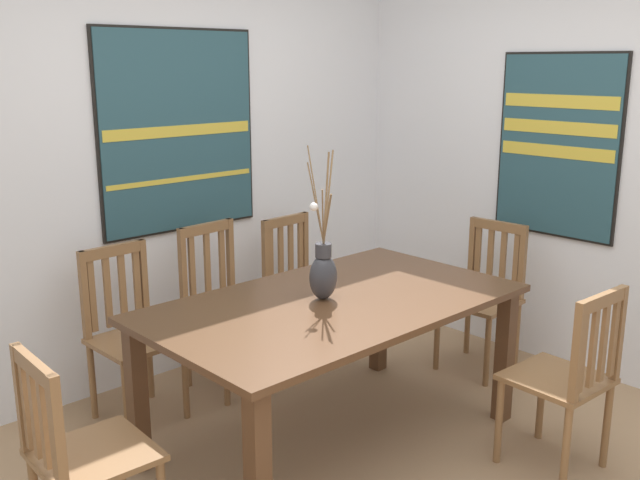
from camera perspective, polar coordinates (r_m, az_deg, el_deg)
name	(u,v)px	position (r m, az deg, el deg)	size (l,w,h in m)	color
wall_back	(170,157)	(4.48, -11.83, 6.51)	(6.40, 0.12, 2.70)	silver
wall_side	(606,158)	(4.64, 21.84, 6.04)	(0.12, 6.40, 2.70)	silver
dining_table	(333,319)	(3.57, 1.06, -6.30)	(1.86, 1.07, 0.77)	#51331E
centerpiece_vase	(323,271)	(3.51, 0.26, -2.51)	(0.24, 0.26, 0.74)	#333338
chair_0	(568,376)	(3.60, 19.14, -10.20)	(0.44, 0.44, 0.92)	brown
chair_1	(79,453)	(2.96, -18.61, -15.80)	(0.44, 0.44, 0.90)	brown
chair_2	(484,294)	(4.65, 12.93, -4.19)	(0.45, 0.45, 0.94)	brown
chair_3	(130,331)	(4.05, -14.90, -7.01)	(0.43, 0.43, 0.95)	brown
chair_4	(222,306)	(4.33, -7.77, -5.21)	(0.45, 0.45, 0.98)	brown
chair_5	(300,285)	(4.71, -1.62, -3.63)	(0.44, 0.44, 0.93)	brown
painting_on_back_wall	(179,132)	(4.42, -11.18, 8.46)	(1.07, 0.05, 1.21)	black
painting_on_side_wall	(558,146)	(4.70, 18.42, 7.14)	(0.05, 0.81, 1.13)	black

